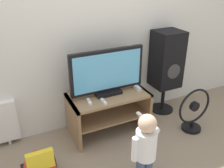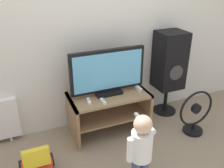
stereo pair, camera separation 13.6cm
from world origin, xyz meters
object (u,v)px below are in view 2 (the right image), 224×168
floor_fan (195,114)px  remote_primary (89,101)px  remote_secondary (103,101)px  child (141,145)px  game_console (137,87)px  ride_on_toy (37,165)px  television (108,73)px  speaker_tower (169,62)px

floor_fan → remote_primary: bearing=163.9°
remote_secondary → child: child is taller
game_console → ride_on_toy: bearing=-160.1°
child → ride_on_toy: size_ratio=1.63×
game_console → remote_secondary: size_ratio=1.55×
floor_fan → game_console: bearing=143.3°
remote_primary → remote_secondary: bearing=-25.9°
remote_secondary → floor_fan: (1.10, -0.29, -0.28)m
television → remote_primary: television is taller
ride_on_toy → speaker_tower: bearing=17.9°
game_console → child: child is taller
ride_on_toy → remote_primary: bearing=30.8°
child → floor_fan: child is taller
child → ride_on_toy: (-0.89, 0.43, -0.28)m
speaker_tower → floor_fan: (0.05, -0.57, -0.50)m
game_console → child: bearing=-115.4°
game_console → floor_fan: bearing=-36.7°
game_console → child: 1.01m
child → ride_on_toy: bearing=154.2°
television → remote_primary: size_ratio=6.84×
speaker_tower → ride_on_toy: 2.05m
child → floor_fan: 1.15m
remote_secondary → game_console: bearing=16.6°
game_console → speaker_tower: size_ratio=0.17×
floor_fan → ride_on_toy: floor_fan is taller
television → child: bearing=-93.2°
television → remote_secondary: 0.34m
remote_secondary → ride_on_toy: remote_secondary is taller
television → speaker_tower: 0.93m
floor_fan → child: bearing=-155.4°
television → speaker_tower: bearing=6.0°
game_console → remote_primary: bearing=-173.0°
television → ride_on_toy: television is taller
game_console → floor_fan: floor_fan is taller
television → speaker_tower: (0.92, 0.10, -0.03)m
television → remote_primary: bearing=-158.6°
remote_primary → floor_fan: 1.33m
game_console → television: bearing=175.7°
remote_secondary → floor_fan: size_ratio=0.22×
child → ride_on_toy: child is taller
game_console → speaker_tower: 0.60m
remote_primary → ride_on_toy: 0.86m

